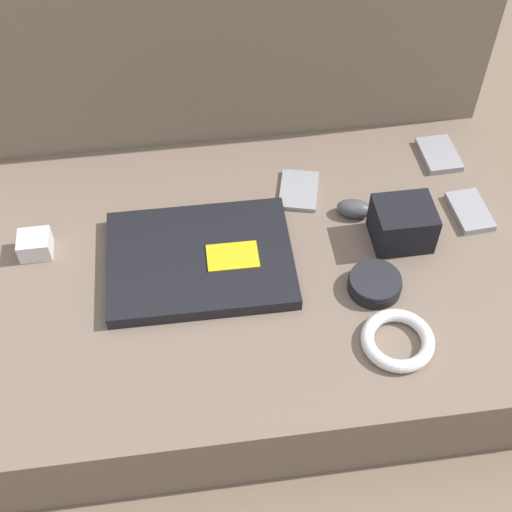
{
  "coord_description": "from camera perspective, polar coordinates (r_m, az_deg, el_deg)",
  "views": [
    {
      "loc": [
        -0.11,
        -0.79,
        1.15
      ],
      "look_at": [
        0.0,
        0.0,
        0.18
      ],
      "focal_mm": 50.0,
      "sensor_mm": 36.0,
      "label": 1
    }
  ],
  "objects": [
    {
      "name": "speaker_puck",
      "position": [
        1.24,
        9.48,
        -2.2
      ],
      "size": [
        0.09,
        0.09,
        0.03
      ],
      "color": "black",
      "rests_on": "couch_seat"
    },
    {
      "name": "computer_mouse",
      "position": [
        1.34,
        7.89,
        3.78
      ],
      "size": [
        0.08,
        0.06,
        0.03
      ],
      "rotation": [
        0.0,
        0.0,
        -0.31
      ],
      "color": "#4C4C51",
      "rests_on": "couch_seat"
    },
    {
      "name": "phone_silver",
      "position": [
        1.4,
        16.74,
        3.44
      ],
      "size": [
        0.07,
        0.11,
        0.01
      ],
      "rotation": [
        0.0,
        0.0,
        0.06
      ],
      "color": "#99999E",
      "rests_on": "couch_seat"
    },
    {
      "name": "couch_seat",
      "position": [
        1.33,
        -0.0,
        -2.71
      ],
      "size": [
        1.02,
        0.67,
        0.16
      ],
      "color": "#7A6656",
      "rests_on": "ground_plane"
    },
    {
      "name": "phone_black",
      "position": [
        1.38,
        3.45,
        5.27
      ],
      "size": [
        0.09,
        0.12,
        0.01
      ],
      "rotation": [
        0.0,
        0.0,
        -0.25
      ],
      "color": "#99999E",
      "rests_on": "couch_seat"
    },
    {
      "name": "cable_coil",
      "position": [
        1.18,
        11.27,
        -6.62
      ],
      "size": [
        0.12,
        0.12,
        0.02
      ],
      "color": "white",
      "rests_on": "couch_seat"
    },
    {
      "name": "laptop",
      "position": [
        1.26,
        -4.47,
        -0.27
      ],
      "size": [
        0.33,
        0.25,
        0.03
      ],
      "rotation": [
        0.0,
        0.0,
        -0.01
      ],
      "color": "black",
      "rests_on": "couch_seat"
    },
    {
      "name": "phone_small",
      "position": [
        1.5,
        14.43,
        7.87
      ],
      "size": [
        0.07,
        0.1,
        0.01
      ],
      "rotation": [
        0.0,
        0.0,
        0.03
      ],
      "color": "#99999E",
      "rests_on": "couch_seat"
    },
    {
      "name": "couch_backrest",
      "position": [
        1.49,
        -2.31,
        15.72
      ],
      "size": [
        1.02,
        0.2,
        0.58
      ],
      "color": "#7F705B",
      "rests_on": "ground_plane"
    },
    {
      "name": "ground_plane",
      "position": [
        1.39,
        -0.0,
        -4.66
      ],
      "size": [
        8.0,
        8.0,
        0.0
      ],
      "primitive_type": "plane",
      "color": "#7A6651"
    },
    {
      "name": "camera_pouch",
      "position": [
        1.3,
        11.64,
        2.55
      ],
      "size": [
        0.11,
        0.09,
        0.08
      ],
      "color": "black",
      "rests_on": "couch_seat"
    },
    {
      "name": "charger_brick",
      "position": [
        1.33,
        -17.26,
        0.87
      ],
      "size": [
        0.06,
        0.05,
        0.04
      ],
      "color": "silver",
      "rests_on": "couch_seat"
    }
  ]
}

